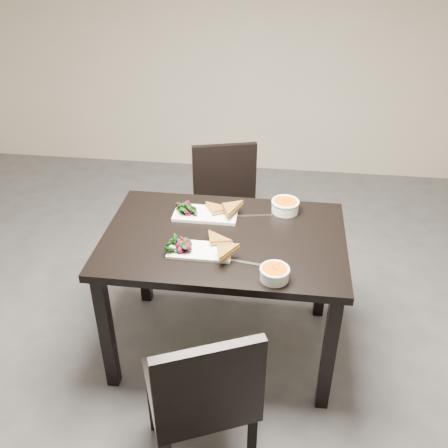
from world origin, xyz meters
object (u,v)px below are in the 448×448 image
soup_bowl_far (285,205)px  chair_far (227,203)px  chair_near (203,394)px  plate_far (206,214)px  table (224,252)px  soup_bowl_near (275,273)px  plate_near (200,251)px

soup_bowl_far → chair_far: bearing=126.4°
chair_near → plate_far: chair_near is taller
chair_near → plate_far: size_ratio=2.55×
chair_near → table: bearing=67.5°
plate_far → soup_bowl_far: 0.43m
table → chair_near: bearing=-89.1°
chair_far → soup_bowl_near: size_ratio=6.40×
plate_near → table: bearing=58.3°
chair_near → soup_bowl_near: chair_near is taller
chair_near → plate_near: chair_near is taller
soup_bowl_near → plate_far: (-0.38, 0.49, -0.03)m
table → plate_far: (-0.12, 0.18, 0.11)m
table → chair_far: bearing=95.9°
table → plate_far: bearing=123.9°
chair_far → soup_bowl_near: bearing=-88.4°
table → plate_near: 0.21m
plate_near → soup_bowl_far: 0.58m
plate_near → chair_near: bearing=-79.9°
chair_far → soup_bowl_far: size_ratio=5.69×
chair_near → plate_near: size_ratio=2.83×
soup_bowl_near → soup_bowl_far: (0.03, 0.59, 0.00)m
chair_near → soup_bowl_far: bearing=51.3°
chair_far → plate_far: (-0.04, -0.60, 0.27)m
chair_near → plate_near: 0.66m
soup_bowl_near → soup_bowl_far: bearing=87.1°
chair_near → chair_far: same height
table → soup_bowl_near: bearing=-49.7°
table → chair_near: chair_near is taller
chair_far → plate_near: chair_far is taller
plate_near → soup_bowl_near: soup_bowl_near is taller
chair_near → soup_bowl_near: size_ratio=6.40×
plate_near → soup_bowl_far: soup_bowl_far is taller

